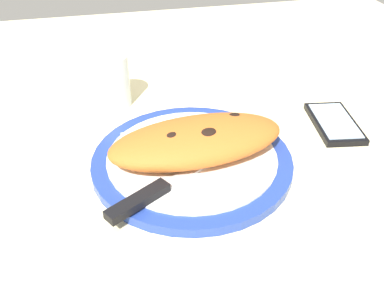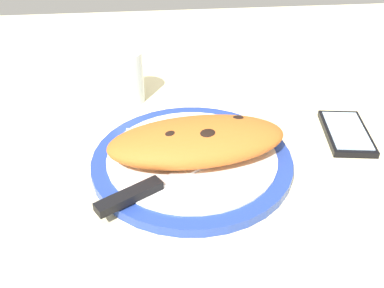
{
  "view_description": "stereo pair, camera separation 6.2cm",
  "coord_description": "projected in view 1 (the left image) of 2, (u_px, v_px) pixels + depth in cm",
  "views": [
    {
      "loc": [
        11.4,
        49.81,
        38.95
      ],
      "look_at": [
        0.0,
        0.0,
        3.73
      ],
      "focal_mm": 40.07,
      "sensor_mm": 36.0,
      "label": 1
    },
    {
      "loc": [
        5.28,
        50.83,
        38.95
      ],
      "look_at": [
        0.0,
        0.0,
        3.73
      ],
      "focal_mm": 40.07,
      "sensor_mm": 36.0,
      "label": 2
    }
  ],
  "objects": [
    {
      "name": "knife",
      "position": [
        157.0,
        190.0,
        0.56
      ],
      "size": [
        20.04,
        13.27,
        1.2
      ],
      "color": "silver",
      "rests_on": "plate"
    },
    {
      "name": "plate",
      "position": [
        192.0,
        160.0,
        0.64
      ],
      "size": [
        29.68,
        29.68,
        1.73
      ],
      "color": "#233D99",
      "rests_on": "ground_plane"
    },
    {
      "name": "water_glass",
      "position": [
        112.0,
        84.0,
        0.77
      ],
      "size": [
        6.42,
        6.42,
        9.55
      ],
      "color": "silver",
      "rests_on": "ground_plane"
    },
    {
      "name": "smartphone",
      "position": [
        334.0,
        123.0,
        0.73
      ],
      "size": [
        8.65,
        13.64,
        1.16
      ],
      "color": "black",
      "rests_on": "ground_plane"
    },
    {
      "name": "calzone",
      "position": [
        197.0,
        140.0,
        0.62
      ],
      "size": [
        26.89,
        13.89,
        5.05
      ],
      "color": "#C16023",
      "rests_on": "plate"
    },
    {
      "name": "fork",
      "position": [
        162.0,
        135.0,
        0.67
      ],
      "size": [
        16.27,
        3.42,
        0.4
      ],
      "color": "silver",
      "rests_on": "plate"
    },
    {
      "name": "ground_plane",
      "position": [
        192.0,
        172.0,
        0.65
      ],
      "size": [
        150.0,
        150.0,
        3.0
      ],
      "primitive_type": "cube",
      "color": "beige"
    }
  ]
}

